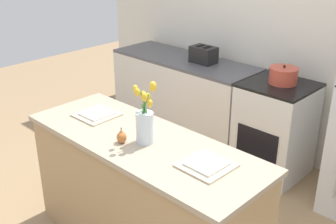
% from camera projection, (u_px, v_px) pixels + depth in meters
% --- Properties ---
extents(back_wall, '(5.20, 0.08, 2.70)m').
position_uv_depth(back_wall, '(298.00, 26.00, 3.94)').
color(back_wall, silver).
rests_on(back_wall, ground_plane).
extents(kitchen_island, '(1.80, 0.66, 0.90)m').
position_uv_depth(kitchen_island, '(144.00, 196.00, 2.98)').
color(kitchen_island, tan).
rests_on(kitchen_island, ground_plane).
extents(back_counter, '(1.68, 0.60, 0.91)m').
position_uv_depth(back_counter, '(184.00, 98.00, 4.71)').
color(back_counter, silver).
rests_on(back_counter, ground_plane).
extents(stove_range, '(0.60, 0.61, 0.91)m').
position_uv_depth(stove_range, '(275.00, 129.00, 3.97)').
color(stove_range, silver).
rests_on(stove_range, ground_plane).
extents(flower_vase, '(0.14, 0.14, 0.42)m').
position_uv_depth(flower_vase, '(145.00, 122.00, 2.71)').
color(flower_vase, silver).
rests_on(flower_vase, kitchen_island).
extents(pear_figurine, '(0.07, 0.07, 0.11)m').
position_uv_depth(pear_figurine, '(122.00, 137.00, 2.74)').
color(pear_figurine, '#C66B33').
rests_on(pear_figurine, kitchen_island).
extents(plate_setting_left, '(0.29, 0.29, 0.02)m').
position_uv_depth(plate_setting_left, '(97.00, 114.00, 3.15)').
color(plate_setting_left, beige).
rests_on(plate_setting_left, kitchen_island).
extents(plate_setting_right, '(0.29, 0.29, 0.02)m').
position_uv_depth(plate_setting_right, '(206.00, 165.00, 2.48)').
color(plate_setting_right, beige).
rests_on(plate_setting_right, kitchen_island).
extents(toaster, '(0.28, 0.18, 0.17)m').
position_uv_depth(toaster, '(203.00, 55.00, 4.36)').
color(toaster, black).
rests_on(toaster, back_counter).
extents(cooking_pot, '(0.26, 0.26, 0.17)m').
position_uv_depth(cooking_pot, '(283.00, 75.00, 3.78)').
color(cooking_pot, '#CC4C38').
rests_on(cooking_pot, stove_range).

